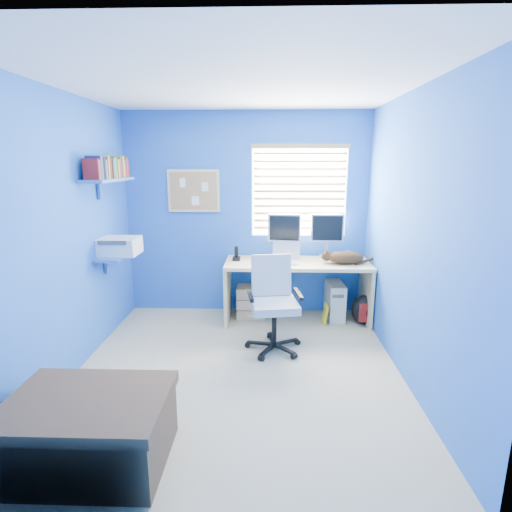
{
  "coord_description": "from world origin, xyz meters",
  "views": [
    {
      "loc": [
        0.28,
        -3.36,
        1.9
      ],
      "look_at": [
        0.15,
        0.65,
        0.95
      ],
      "focal_mm": 28.0,
      "sensor_mm": 36.0,
      "label": 1
    }
  ],
  "objects_px": {
    "cat": "(346,257)",
    "office_chair": "(273,315)",
    "tower_pc": "(335,300)",
    "laptop": "(285,253)",
    "desk": "(297,291)"
  },
  "relations": [
    {
      "from": "cat",
      "to": "office_chair",
      "type": "distance_m",
      "value": 1.18
    },
    {
      "from": "cat",
      "to": "office_chair",
      "type": "height_order",
      "value": "office_chair"
    },
    {
      "from": "cat",
      "to": "tower_pc",
      "type": "relative_size",
      "value": 0.93
    },
    {
      "from": "laptop",
      "to": "cat",
      "type": "bearing_deg",
      "value": 6.51
    },
    {
      "from": "desk",
      "to": "cat",
      "type": "bearing_deg",
      "value": -7.33
    },
    {
      "from": "laptop",
      "to": "office_chair",
      "type": "bearing_deg",
      "value": -90.77
    },
    {
      "from": "laptop",
      "to": "office_chair",
      "type": "xyz_separation_m",
      "value": [
        -0.14,
        -0.73,
        -0.49
      ]
    },
    {
      "from": "laptop",
      "to": "cat",
      "type": "relative_size",
      "value": 0.79
    },
    {
      "from": "desk",
      "to": "laptop",
      "type": "distance_m",
      "value": 0.5
    },
    {
      "from": "tower_pc",
      "to": "laptop",
      "type": "bearing_deg",
      "value": -171.48
    },
    {
      "from": "desk",
      "to": "tower_pc",
      "type": "bearing_deg",
      "value": 11.16
    },
    {
      "from": "laptop",
      "to": "cat",
      "type": "height_order",
      "value": "laptop"
    },
    {
      "from": "desk",
      "to": "office_chair",
      "type": "xyz_separation_m",
      "value": [
        -0.29,
        -0.75,
        -0.01
      ]
    },
    {
      "from": "laptop",
      "to": "cat",
      "type": "xyz_separation_m",
      "value": [
        0.7,
        -0.04,
        -0.04
      ]
    },
    {
      "from": "laptop",
      "to": "tower_pc",
      "type": "relative_size",
      "value": 0.73
    }
  ]
}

